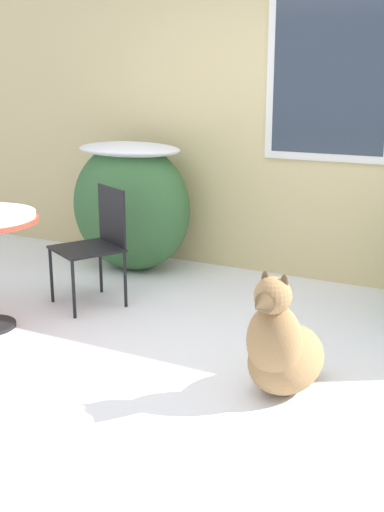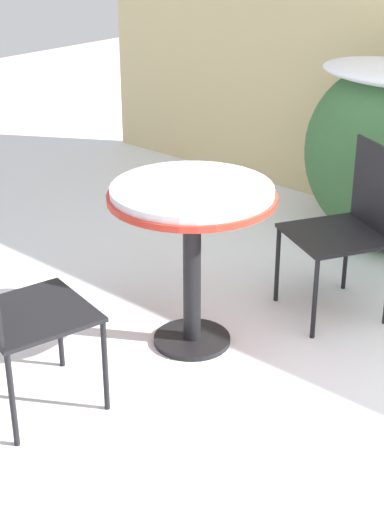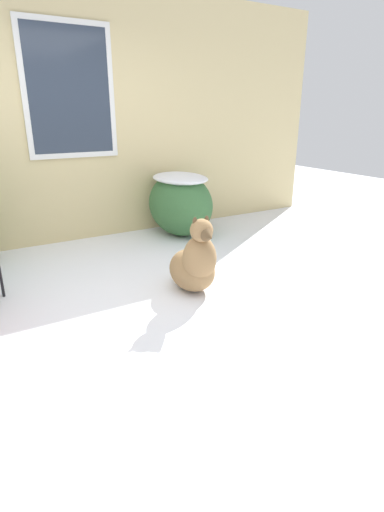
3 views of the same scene
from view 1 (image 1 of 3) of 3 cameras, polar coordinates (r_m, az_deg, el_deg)
The scene contains 5 objects.
ground_plane at distance 3.87m, azimuth -4.22°, elevation -10.02°, with size 16.00×16.00×0.00m, color white.
house_wall at distance 5.47m, azimuth 8.24°, elevation 13.39°, with size 8.00×0.10×2.91m.
shrub_left at distance 5.67m, azimuth -5.48°, elevation 4.71°, with size 1.12×0.73×1.13m.
patio_chair_near_table at distance 4.85m, azimuth -8.52°, elevation 1.38°, with size 0.61×0.61×0.88m.
dog at distance 3.51m, azimuth 8.01°, elevation -8.24°, with size 0.44×0.75×0.72m.
Camera 1 is at (1.87, -2.94, 1.68)m, focal length 45.00 mm.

